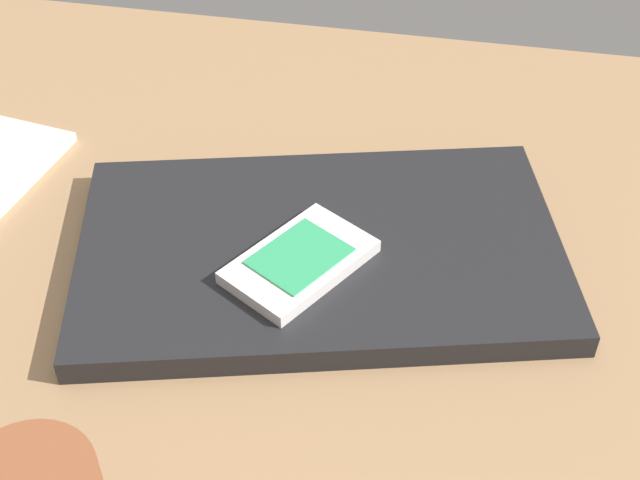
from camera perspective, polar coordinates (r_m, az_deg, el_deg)
name	(u,v)px	position (r cm, az deg, el deg)	size (l,w,h in cm)	color
desk_surface	(221,313)	(64.22, -6.37, -4.67)	(120.00, 80.00, 3.00)	#9E7751
laptop_closed	(320,251)	(64.91, 0.00, -0.69)	(34.87, 21.15, 1.92)	black
cell_phone_on_laptop	(300,261)	(61.93, -1.31, -1.37)	(10.63, 11.93, 1.11)	silver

